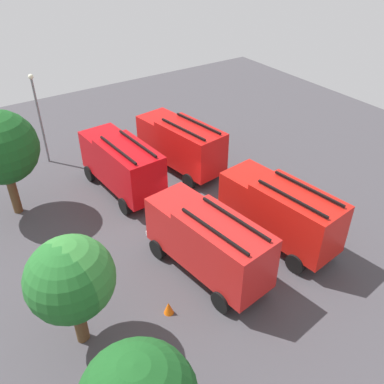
% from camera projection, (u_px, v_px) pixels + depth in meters
% --- Properties ---
extents(ground_plane, '(48.51, 48.51, 0.00)m').
position_uv_depth(ground_plane, '(192.00, 210.00, 26.45)').
color(ground_plane, '#423F44').
extents(fire_truck_0, '(7.44, 3.45, 3.88)m').
position_uv_depth(fire_truck_0, '(280.00, 210.00, 22.85)').
color(fire_truck_0, red).
rests_on(fire_truck_0, ground).
extents(fire_truck_1, '(7.47, 3.55, 3.88)m').
position_uv_depth(fire_truck_1, '(181.00, 143.00, 29.45)').
color(fire_truck_1, red).
rests_on(fire_truck_1, ground).
extents(fire_truck_2, '(7.45, 3.49, 3.88)m').
position_uv_depth(fire_truck_2, '(208.00, 241.00, 20.73)').
color(fire_truck_2, red).
rests_on(fire_truck_2, ground).
extents(fire_truck_3, '(7.33, 3.11, 3.88)m').
position_uv_depth(fire_truck_3, '(122.00, 163.00, 27.09)').
color(fire_truck_3, red).
rests_on(fire_truck_3, ground).
extents(firefighter_0, '(0.48, 0.44, 1.62)m').
position_uv_depth(firefighter_0, '(286.00, 194.00, 26.34)').
color(firefighter_0, black).
rests_on(firefighter_0, ground).
extents(firefighter_1, '(0.27, 0.43, 1.63)m').
position_uv_depth(firefighter_1, '(184.00, 130.00, 34.02)').
color(firefighter_1, black).
rests_on(firefighter_1, ground).
extents(firefighter_2, '(0.47, 0.36, 1.79)m').
position_uv_depth(firefighter_2, '(117.00, 139.00, 32.45)').
color(firefighter_2, black).
rests_on(firefighter_2, ground).
extents(firefighter_3, '(0.35, 0.47, 1.84)m').
position_uv_depth(firefighter_3, '(146.00, 128.00, 34.08)').
color(firefighter_3, black).
rests_on(firefighter_3, ground).
extents(tree_1, '(3.51, 3.51, 5.44)m').
position_uv_depth(tree_1, '(69.00, 281.00, 16.45)').
color(tree_1, brown).
rests_on(tree_1, ground).
extents(tree_2, '(3.52, 3.52, 5.45)m').
position_uv_depth(tree_2, '(72.00, 278.00, 16.53)').
color(tree_2, brown).
rests_on(tree_2, ground).
extents(tree_3, '(4.32, 4.32, 6.69)m').
position_uv_depth(tree_3, '(1.00, 148.00, 23.86)').
color(tree_3, brown).
rests_on(tree_3, ground).
extents(traffic_cone_0, '(0.47, 0.47, 0.68)m').
position_uv_depth(traffic_cone_0, '(169.00, 308.00, 19.53)').
color(traffic_cone_0, '#F2600C').
rests_on(traffic_cone_0, ground).
extents(lamppost, '(0.36, 0.36, 6.70)m').
position_uv_depth(lamppost, '(39.00, 113.00, 29.45)').
color(lamppost, slate).
rests_on(lamppost, ground).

